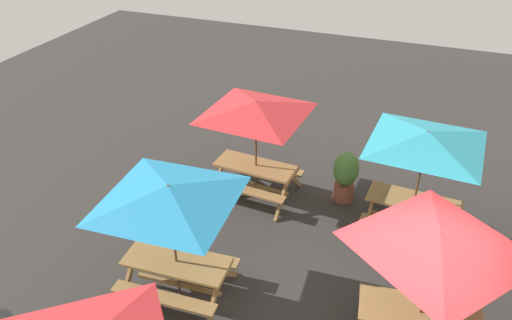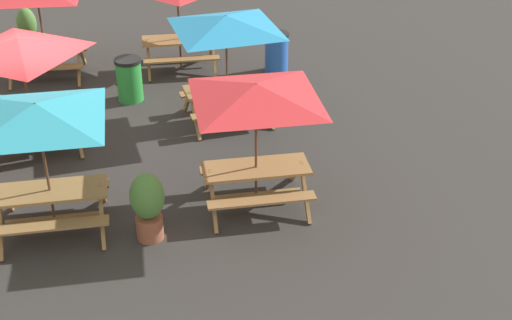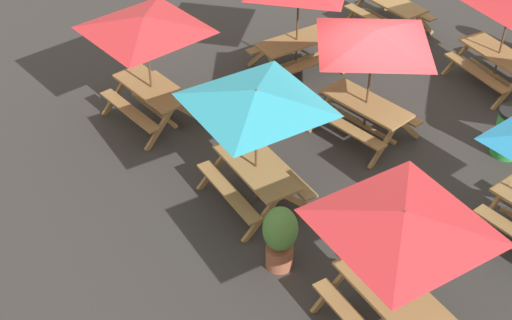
{
  "view_description": "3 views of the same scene",
  "coord_description": "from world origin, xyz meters",
  "px_view_note": "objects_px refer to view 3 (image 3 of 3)",
  "views": [
    {
      "loc": [
        -0.15,
        -5.45,
        6.59
      ],
      "look_at": [
        -3.43,
        3.14,
        0.9
      ],
      "focal_mm": 35.0,
      "sensor_mm": 36.0,
      "label": 1
    },
    {
      "loc": [
        -1.02,
        13.12,
        6.93
      ],
      "look_at": [
        -3.43,
        3.14,
        0.9
      ],
      "focal_mm": 50.0,
      "sensor_mm": 36.0,
      "label": 2
    },
    {
      "loc": [
        -7.76,
        8.48,
        8.35
      ],
      "look_at": [
        -0.06,
        3.06,
        0.9
      ],
      "focal_mm": 50.0,
      "sensor_mm": 36.0,
      "label": 3
    }
  ],
  "objects_px": {
    "picnic_table_7": "(512,0)",
    "picnic_table_1": "(256,106)",
    "picnic_table_2": "(402,229)",
    "picnic_table_0": "(390,8)",
    "picnic_table_6": "(373,46)",
    "trash_bin_green": "(510,132)",
    "picnic_table_8": "(145,31)",
    "potted_plant_1": "(280,236)"
  },
  "relations": [
    {
      "from": "picnic_table_7",
      "to": "picnic_table_1",
      "type": "bearing_deg",
      "value": 98.46
    },
    {
      "from": "picnic_table_1",
      "to": "picnic_table_7",
      "type": "xyz_separation_m",
      "value": [
        0.17,
        -6.44,
        0.0
      ]
    },
    {
      "from": "picnic_table_2",
      "to": "picnic_table_7",
      "type": "relative_size",
      "value": 1.01
    },
    {
      "from": "picnic_table_0",
      "to": "picnic_table_6",
      "type": "distance_m",
      "value": 4.74
    },
    {
      "from": "picnic_table_2",
      "to": "trash_bin_green",
      "type": "bearing_deg",
      "value": -66.19
    },
    {
      "from": "trash_bin_green",
      "to": "picnic_table_2",
      "type": "bearing_deg",
      "value": 110.11
    },
    {
      "from": "picnic_table_1",
      "to": "picnic_table_8",
      "type": "relative_size",
      "value": 1.0
    },
    {
      "from": "picnic_table_1",
      "to": "trash_bin_green",
      "type": "bearing_deg",
      "value": -105.92
    },
    {
      "from": "picnic_table_2",
      "to": "picnic_table_7",
      "type": "height_order",
      "value": "same"
    },
    {
      "from": "picnic_table_1",
      "to": "picnic_table_8",
      "type": "xyz_separation_m",
      "value": [
        3.23,
        0.26,
        0.0
      ]
    },
    {
      "from": "picnic_table_8",
      "to": "potted_plant_1",
      "type": "bearing_deg",
      "value": 170.24
    },
    {
      "from": "trash_bin_green",
      "to": "picnic_table_0",
      "type": "bearing_deg",
      "value": -18.19
    },
    {
      "from": "picnic_table_0",
      "to": "trash_bin_green",
      "type": "relative_size",
      "value": 1.87
    },
    {
      "from": "picnic_table_6",
      "to": "trash_bin_green",
      "type": "height_order",
      "value": "picnic_table_6"
    },
    {
      "from": "picnic_table_0",
      "to": "picnic_table_1",
      "type": "height_order",
      "value": "picnic_table_1"
    },
    {
      "from": "picnic_table_8",
      "to": "trash_bin_green",
      "type": "distance_m",
      "value": 7.08
    },
    {
      "from": "picnic_table_1",
      "to": "trash_bin_green",
      "type": "xyz_separation_m",
      "value": [
        -1.63,
        -4.67,
        -1.49
      ]
    },
    {
      "from": "picnic_table_6",
      "to": "picnic_table_0",
      "type": "bearing_deg",
      "value": -57.07
    },
    {
      "from": "picnic_table_0",
      "to": "trash_bin_green",
      "type": "distance_m",
      "value": 5.21
    },
    {
      "from": "picnic_table_2",
      "to": "picnic_table_6",
      "type": "height_order",
      "value": "same"
    },
    {
      "from": "picnic_table_2",
      "to": "picnic_table_6",
      "type": "relative_size",
      "value": 1.21
    },
    {
      "from": "picnic_table_6",
      "to": "picnic_table_8",
      "type": "distance_m",
      "value": 4.22
    },
    {
      "from": "picnic_table_2",
      "to": "potted_plant_1",
      "type": "xyz_separation_m",
      "value": [
        1.88,
        0.51,
        -1.34
      ]
    },
    {
      "from": "picnic_table_1",
      "to": "picnic_table_6",
      "type": "relative_size",
      "value": 1.21
    },
    {
      "from": "picnic_table_2",
      "to": "potted_plant_1",
      "type": "bearing_deg",
      "value": 18.92
    },
    {
      "from": "picnic_table_2",
      "to": "picnic_table_8",
      "type": "distance_m",
      "value": 6.61
    },
    {
      "from": "picnic_table_1",
      "to": "picnic_table_2",
      "type": "distance_m",
      "value": 3.37
    },
    {
      "from": "picnic_table_0",
      "to": "trash_bin_green",
      "type": "height_order",
      "value": "trash_bin_green"
    },
    {
      "from": "picnic_table_8",
      "to": "trash_bin_green",
      "type": "xyz_separation_m",
      "value": [
        -4.86,
        -4.92,
        -1.49
      ]
    },
    {
      "from": "picnic_table_1",
      "to": "potted_plant_1",
      "type": "bearing_deg",
      "value": 161.63
    },
    {
      "from": "picnic_table_8",
      "to": "trash_bin_green",
      "type": "bearing_deg",
      "value": -140.33
    },
    {
      "from": "picnic_table_6",
      "to": "potted_plant_1",
      "type": "relative_size",
      "value": 1.97
    },
    {
      "from": "picnic_table_0",
      "to": "picnic_table_7",
      "type": "relative_size",
      "value": 0.65
    },
    {
      "from": "potted_plant_1",
      "to": "trash_bin_green",
      "type": "bearing_deg",
      "value": -91.56
    },
    {
      "from": "picnic_table_7",
      "to": "picnic_table_8",
      "type": "height_order",
      "value": "same"
    },
    {
      "from": "picnic_table_8",
      "to": "potted_plant_1",
      "type": "height_order",
      "value": "picnic_table_8"
    },
    {
      "from": "picnic_table_0",
      "to": "picnic_table_6",
      "type": "relative_size",
      "value": 0.78
    },
    {
      "from": "picnic_table_8",
      "to": "trash_bin_green",
      "type": "relative_size",
      "value": 2.87
    },
    {
      "from": "picnic_table_0",
      "to": "potted_plant_1",
      "type": "bearing_deg",
      "value": 123.57
    },
    {
      "from": "picnic_table_6",
      "to": "picnic_table_8",
      "type": "height_order",
      "value": "same"
    },
    {
      "from": "picnic_table_2",
      "to": "picnic_table_8",
      "type": "height_order",
      "value": "same"
    },
    {
      "from": "picnic_table_0",
      "to": "picnic_table_8",
      "type": "xyz_separation_m",
      "value": [
        -0.08,
        6.55,
        1.43
      ]
    }
  ]
}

